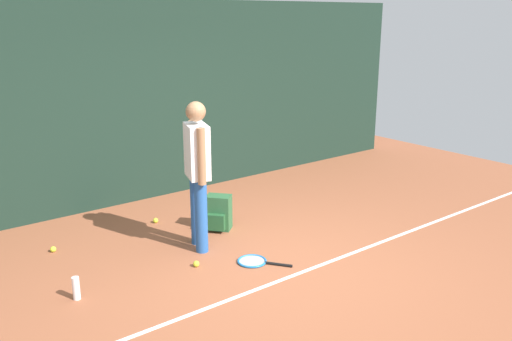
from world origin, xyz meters
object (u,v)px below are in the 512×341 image
Objects in this scene: tennis_ball_mid_court at (196,264)px; water_bottle at (76,288)px; backpack at (218,213)px; tennis_ball_by_fence at (53,249)px; tennis_racket at (255,261)px; tennis_player at (197,167)px; tennis_ball_near_player at (156,220)px.

tennis_ball_mid_court is 0.29× the size of water_bottle.
backpack is 6.67× the size of tennis_ball_mid_court.
tennis_ball_by_fence is (-1.87, 0.59, -0.18)m from backpack.
tennis_player is at bearing -16.42° from tennis_racket.
tennis_ball_mid_court is at bearing -4.87° from water_bottle.
tennis_player is 2.83× the size of tennis_racket.
water_bottle is (-1.26, 0.11, 0.08)m from tennis_ball_mid_court.
tennis_ball_mid_court is at bearing -87.43° from backpack.
tennis_ball_near_player is 0.29× the size of water_bottle.
tennis_ball_by_fence reaches higher than tennis_racket.
tennis_ball_mid_court is (-0.79, -0.73, -0.18)m from backpack.
water_bottle reaches higher than tennis_ball_mid_court.
tennis_player is at bearing -33.16° from tennis_ball_by_fence.
tennis_ball_by_fence is 1.23m from water_bottle.
tennis_ball_mid_court is (-0.26, -1.41, 0.00)m from tennis_ball_near_player.
backpack reaches higher than tennis_ball_mid_court.
tennis_racket is at bearing -52.88° from backpack.
water_bottle is (-1.56, -0.30, -0.85)m from tennis_player.
tennis_ball_by_fence is (-1.34, -0.09, 0.00)m from tennis_ball_near_player.
backpack is 1.94× the size of water_bottle.
backpack is at bearing 143.04° from tennis_player.
tennis_player reaches higher than water_bottle.
backpack is (0.23, 1.03, 0.20)m from tennis_racket.
tennis_player is 25.76× the size of tennis_ball_by_fence.
tennis_racket is at bearing -12.70° from water_bottle.
tennis_ball_near_player is (-0.53, 0.68, -0.18)m from backpack.
tennis_racket is 1.36× the size of backpack.
tennis_ball_by_fence is 1.71m from tennis_ball_mid_court.
tennis_ball_near_player is 2.00m from water_bottle.
tennis_player reaches higher than backpack.
tennis_ball_near_player is at bearing -158.06° from tennis_player.
tennis_racket is 9.09× the size of tennis_ball_by_fence.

